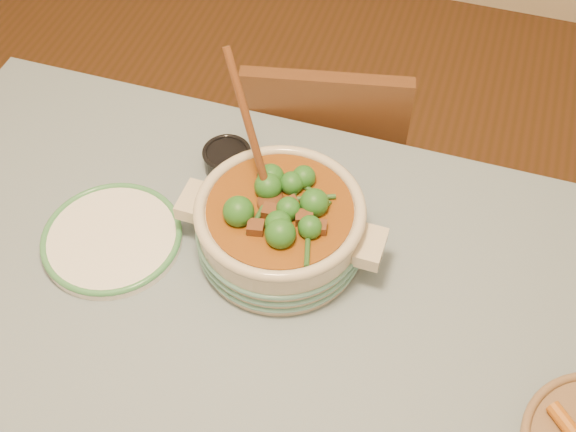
# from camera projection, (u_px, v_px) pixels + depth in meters

# --- Properties ---
(dining_table) EXTENTS (1.68, 1.08, 0.76)m
(dining_table) POSITION_uv_depth(u_px,v_px,m) (254.00, 346.00, 1.42)
(dining_table) COLOR brown
(dining_table) RESTS_ON floor
(stew_casserole) EXTENTS (0.41, 0.33, 0.39)m
(stew_casserole) POSITION_uv_depth(u_px,v_px,m) (280.00, 223.00, 1.39)
(stew_casserole) COLOR beige
(stew_casserole) RESTS_ON dining_table
(white_plate) EXTENTS (0.34, 0.34, 0.02)m
(white_plate) POSITION_uv_depth(u_px,v_px,m) (112.00, 238.00, 1.45)
(white_plate) COLOR white
(white_plate) RESTS_ON dining_table
(condiment_bowl) EXTENTS (0.13, 0.13, 0.06)m
(condiment_bowl) POSITION_uv_depth(u_px,v_px,m) (227.00, 158.00, 1.56)
(condiment_bowl) COLOR black
(condiment_bowl) RESTS_ON dining_table
(chair_far) EXTENTS (0.47, 0.47, 0.86)m
(chair_far) POSITION_uv_depth(u_px,v_px,m) (324.00, 157.00, 1.98)
(chair_far) COLOR brown
(chair_far) RESTS_ON floor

